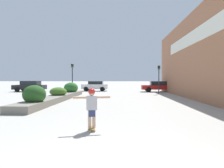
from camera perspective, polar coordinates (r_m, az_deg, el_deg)
The scene contains 9 objects.
building_wall_right at distance 15.89m, azimuth 27.55°, elevation 8.91°, with size 0.67×34.99×7.90m.
planter_box at distance 18.02m, azimuth -15.10°, elevation -2.98°, with size 1.56×13.98×1.48m.
skateboard at distance 7.45m, azimuth -5.80°, elevation -12.54°, with size 0.34×0.63×0.09m.
skateboarder at distance 7.28m, azimuth -5.82°, elevation -5.70°, with size 1.32×0.42×1.44m.
car_leftmost at distance 31.60m, azimuth -22.40°, elevation -0.53°, with size 4.47×2.06×1.57m.
car_center_left at distance 29.42m, azimuth 13.17°, elevation -0.62°, with size 4.75×1.94×1.53m.
car_center_right at distance 30.86m, azimuth -4.84°, elevation -0.50°, with size 3.96×2.04×1.51m.
traffic_light_left at distance 26.07m, azimuth -11.28°, elevation 2.95°, with size 0.28×0.30×3.78m.
traffic_light_right at distance 25.44m, azimuth 13.25°, elevation 2.61°, with size 0.28×0.30×3.51m.
Camera 1 is at (0.39, -3.13, 1.87)m, focal length 32.00 mm.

